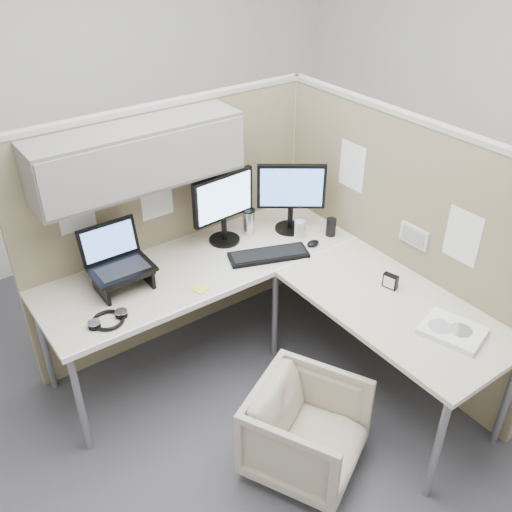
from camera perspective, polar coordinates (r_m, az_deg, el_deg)
ground at (r=3.66m, az=1.05°, el=-13.55°), size 4.50×4.50×0.00m
partition_back at (r=3.49m, az=-9.85°, el=5.95°), size 2.00×0.36×1.63m
partition_right at (r=3.61m, az=13.36°, el=1.37°), size 0.07×2.03×1.63m
desk at (r=3.34m, az=1.59°, el=-3.15°), size 2.00×1.98×0.73m
office_chair at (r=3.11m, az=5.11°, el=-16.69°), size 0.72×0.71×0.57m
monitor_left at (r=3.57m, az=-3.28°, el=5.31°), size 0.44×0.20×0.47m
monitor_right at (r=3.70m, az=3.54°, el=6.37°), size 0.38×0.29×0.47m
laptop_station at (r=3.29m, az=-13.51°, el=-0.95°), size 0.34×0.29×0.36m
keyboard at (r=3.53m, az=1.26°, el=0.10°), size 0.52×0.33×0.02m
mouse at (r=3.66m, az=5.72°, el=1.27°), size 0.10×0.07×0.03m
travel_mug at (r=3.73m, az=-0.72°, el=3.46°), size 0.08×0.08×0.18m
soda_can_green at (r=3.76m, az=7.51°, el=2.89°), size 0.07×0.07×0.12m
soda_can_silver at (r=3.72m, az=4.36°, el=2.69°), size 0.07×0.07×0.12m
sticky_note_a at (r=3.26m, az=-5.56°, el=-3.33°), size 0.10×0.10×0.01m
sticky_note_c at (r=3.46m, az=-10.36°, el=-1.40°), size 0.10×0.10×0.01m
headphones at (r=3.11m, az=-14.57°, el=-6.21°), size 0.22×0.18×0.03m
paper_stack at (r=3.10m, az=19.05°, el=-7.09°), size 0.31×0.36×0.03m
desk_clock at (r=3.33m, az=13.29°, el=-2.47°), size 0.06×0.09×0.09m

